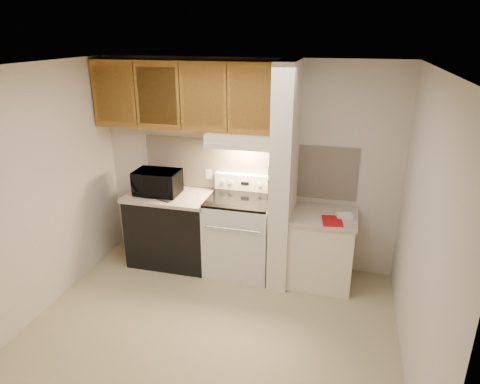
% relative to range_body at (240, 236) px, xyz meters
% --- Properties ---
extents(floor, '(3.60, 3.60, 0.00)m').
position_rel_range_body_xyz_m(floor, '(0.00, -1.16, -0.46)').
color(floor, tan).
rests_on(floor, ground).
extents(ceiling, '(3.60, 3.60, 0.00)m').
position_rel_range_body_xyz_m(ceiling, '(0.00, -1.16, 2.04)').
color(ceiling, white).
rests_on(ceiling, wall_back).
extents(wall_back, '(3.60, 2.50, 0.02)m').
position_rel_range_body_xyz_m(wall_back, '(0.00, 0.34, 0.79)').
color(wall_back, beige).
rests_on(wall_back, floor).
extents(wall_left, '(0.02, 3.00, 2.50)m').
position_rel_range_body_xyz_m(wall_left, '(-1.80, -1.16, 0.79)').
color(wall_left, beige).
rests_on(wall_left, floor).
extents(wall_right, '(0.02, 3.00, 2.50)m').
position_rel_range_body_xyz_m(wall_right, '(1.80, -1.16, 0.79)').
color(wall_right, beige).
rests_on(wall_right, floor).
extents(backsplash, '(2.60, 0.02, 0.63)m').
position_rel_range_body_xyz_m(backsplash, '(0.00, 0.33, 0.78)').
color(backsplash, beige).
rests_on(backsplash, wall_back).
extents(range_body, '(0.76, 0.65, 0.92)m').
position_rel_range_body_xyz_m(range_body, '(0.00, 0.00, 0.00)').
color(range_body, silver).
rests_on(range_body, floor).
extents(oven_window, '(0.50, 0.01, 0.30)m').
position_rel_range_body_xyz_m(oven_window, '(0.00, -0.32, 0.04)').
color(oven_window, black).
rests_on(oven_window, range_body).
extents(oven_handle, '(0.65, 0.02, 0.02)m').
position_rel_range_body_xyz_m(oven_handle, '(0.00, -0.35, 0.26)').
color(oven_handle, silver).
rests_on(oven_handle, range_body).
extents(cooktop, '(0.74, 0.64, 0.03)m').
position_rel_range_body_xyz_m(cooktop, '(0.00, 0.00, 0.48)').
color(cooktop, black).
rests_on(cooktop, range_body).
extents(range_backguard, '(0.76, 0.08, 0.20)m').
position_rel_range_body_xyz_m(range_backguard, '(0.00, 0.28, 0.59)').
color(range_backguard, silver).
rests_on(range_backguard, range_body).
extents(range_display, '(0.10, 0.01, 0.04)m').
position_rel_range_body_xyz_m(range_display, '(0.00, 0.24, 0.59)').
color(range_display, black).
rests_on(range_display, range_backguard).
extents(range_knob_left_outer, '(0.05, 0.02, 0.05)m').
position_rel_range_body_xyz_m(range_knob_left_outer, '(-0.28, 0.24, 0.59)').
color(range_knob_left_outer, silver).
rests_on(range_knob_left_outer, range_backguard).
extents(range_knob_left_inner, '(0.05, 0.02, 0.05)m').
position_rel_range_body_xyz_m(range_knob_left_inner, '(-0.18, 0.24, 0.59)').
color(range_knob_left_inner, silver).
rests_on(range_knob_left_inner, range_backguard).
extents(range_knob_right_inner, '(0.05, 0.02, 0.05)m').
position_rel_range_body_xyz_m(range_knob_right_inner, '(0.18, 0.24, 0.59)').
color(range_knob_right_inner, silver).
rests_on(range_knob_right_inner, range_backguard).
extents(range_knob_right_outer, '(0.05, 0.02, 0.05)m').
position_rel_range_body_xyz_m(range_knob_right_outer, '(0.28, 0.24, 0.59)').
color(range_knob_right_outer, silver).
rests_on(range_knob_right_outer, range_backguard).
extents(dishwasher_front, '(1.00, 0.63, 0.87)m').
position_rel_range_body_xyz_m(dishwasher_front, '(-0.88, 0.01, -0.03)').
color(dishwasher_front, black).
rests_on(dishwasher_front, floor).
extents(left_countertop, '(1.04, 0.67, 0.04)m').
position_rel_range_body_xyz_m(left_countertop, '(-0.88, 0.01, 0.43)').
color(left_countertop, '#C1AA99').
rests_on(left_countertop, dishwasher_front).
extents(spoon_rest, '(0.21, 0.13, 0.01)m').
position_rel_range_body_xyz_m(spoon_rest, '(-0.87, -0.19, 0.46)').
color(spoon_rest, black).
rests_on(spoon_rest, left_countertop).
extents(teal_jar, '(0.12, 0.12, 0.10)m').
position_rel_range_body_xyz_m(teal_jar, '(-0.89, -0.09, 0.50)').
color(teal_jar, '#26695D').
rests_on(teal_jar, left_countertop).
extents(outlet, '(0.08, 0.01, 0.12)m').
position_rel_range_body_xyz_m(outlet, '(-0.48, 0.32, 0.64)').
color(outlet, silver).
rests_on(outlet, backsplash).
extents(microwave, '(0.54, 0.38, 0.30)m').
position_rel_range_body_xyz_m(microwave, '(-1.03, -0.01, 0.60)').
color(microwave, black).
rests_on(microwave, left_countertop).
extents(partition_pillar, '(0.22, 0.70, 2.50)m').
position_rel_range_body_xyz_m(partition_pillar, '(0.51, -0.01, 0.79)').
color(partition_pillar, silver).
rests_on(partition_pillar, floor).
extents(pillar_trim, '(0.01, 0.70, 0.04)m').
position_rel_range_body_xyz_m(pillar_trim, '(0.39, -0.01, 0.84)').
color(pillar_trim, brown).
rests_on(pillar_trim, partition_pillar).
extents(knife_strip, '(0.02, 0.42, 0.04)m').
position_rel_range_body_xyz_m(knife_strip, '(0.39, -0.06, 0.86)').
color(knife_strip, black).
rests_on(knife_strip, partition_pillar).
extents(knife_blade_a, '(0.01, 0.03, 0.16)m').
position_rel_range_body_xyz_m(knife_blade_a, '(0.38, -0.22, 0.76)').
color(knife_blade_a, silver).
rests_on(knife_blade_a, knife_strip).
extents(knife_handle_a, '(0.02, 0.02, 0.10)m').
position_rel_range_body_xyz_m(knife_handle_a, '(0.38, -0.20, 0.91)').
color(knife_handle_a, black).
rests_on(knife_handle_a, knife_strip).
extents(knife_blade_b, '(0.01, 0.04, 0.18)m').
position_rel_range_body_xyz_m(knife_blade_b, '(0.38, -0.14, 0.75)').
color(knife_blade_b, silver).
rests_on(knife_blade_b, knife_strip).
extents(knife_handle_b, '(0.02, 0.02, 0.10)m').
position_rel_range_body_xyz_m(knife_handle_b, '(0.38, -0.14, 0.91)').
color(knife_handle_b, black).
rests_on(knife_handle_b, knife_strip).
extents(knife_blade_c, '(0.01, 0.04, 0.20)m').
position_rel_range_body_xyz_m(knife_blade_c, '(0.38, -0.05, 0.74)').
color(knife_blade_c, silver).
rests_on(knife_blade_c, knife_strip).
extents(knife_handle_c, '(0.02, 0.02, 0.10)m').
position_rel_range_body_xyz_m(knife_handle_c, '(0.38, -0.06, 0.91)').
color(knife_handle_c, black).
rests_on(knife_handle_c, knife_strip).
extents(knife_blade_d, '(0.01, 0.04, 0.16)m').
position_rel_range_body_xyz_m(knife_blade_d, '(0.38, 0.03, 0.76)').
color(knife_blade_d, silver).
rests_on(knife_blade_d, knife_strip).
extents(knife_handle_d, '(0.02, 0.02, 0.10)m').
position_rel_range_body_xyz_m(knife_handle_d, '(0.38, 0.03, 0.91)').
color(knife_handle_d, black).
rests_on(knife_handle_d, knife_strip).
extents(knife_blade_e, '(0.01, 0.04, 0.18)m').
position_rel_range_body_xyz_m(knife_blade_e, '(0.38, 0.11, 0.75)').
color(knife_blade_e, silver).
rests_on(knife_blade_e, knife_strip).
extents(knife_handle_e, '(0.02, 0.02, 0.10)m').
position_rel_range_body_xyz_m(knife_handle_e, '(0.38, 0.10, 0.91)').
color(knife_handle_e, black).
rests_on(knife_handle_e, knife_strip).
extents(oven_mitt, '(0.03, 0.11, 0.27)m').
position_rel_range_body_xyz_m(oven_mitt, '(0.38, 0.17, 0.76)').
color(oven_mitt, gray).
rests_on(oven_mitt, partition_pillar).
extents(right_cab_base, '(0.70, 0.60, 0.81)m').
position_rel_range_body_xyz_m(right_cab_base, '(0.97, -0.01, -0.06)').
color(right_cab_base, silver).
rests_on(right_cab_base, floor).
extents(right_countertop, '(0.74, 0.64, 0.04)m').
position_rel_range_body_xyz_m(right_countertop, '(0.97, -0.01, 0.37)').
color(right_countertop, '#C1AA99').
rests_on(right_countertop, right_cab_base).
extents(red_folder, '(0.25, 0.31, 0.01)m').
position_rel_range_body_xyz_m(red_folder, '(1.07, -0.16, 0.39)').
color(red_folder, '#9F0D10').
rests_on(red_folder, right_countertop).
extents(white_box, '(0.19, 0.16, 0.04)m').
position_rel_range_body_xyz_m(white_box, '(1.19, -0.02, 0.41)').
color(white_box, white).
rests_on(white_box, right_countertop).
extents(range_hood, '(0.78, 0.44, 0.15)m').
position_rel_range_body_xyz_m(range_hood, '(0.00, 0.12, 1.17)').
color(range_hood, silver).
rests_on(range_hood, upper_cabinets).
extents(hood_lip, '(0.78, 0.04, 0.06)m').
position_rel_range_body_xyz_m(hood_lip, '(0.00, -0.08, 1.12)').
color(hood_lip, silver).
rests_on(hood_lip, range_hood).
extents(upper_cabinets, '(2.18, 0.33, 0.77)m').
position_rel_range_body_xyz_m(upper_cabinets, '(-0.69, 0.17, 1.62)').
color(upper_cabinets, brown).
rests_on(upper_cabinets, wall_back).
extents(cab_door_a, '(0.46, 0.01, 0.63)m').
position_rel_range_body_xyz_m(cab_door_a, '(-1.51, 0.01, 1.62)').
color(cab_door_a, brown).
rests_on(cab_door_a, upper_cabinets).
extents(cab_gap_a, '(0.01, 0.01, 0.73)m').
position_rel_range_body_xyz_m(cab_gap_a, '(-1.23, 0.01, 1.62)').
color(cab_gap_a, black).
rests_on(cab_gap_a, upper_cabinets).
extents(cab_door_b, '(0.46, 0.01, 0.63)m').
position_rel_range_body_xyz_m(cab_door_b, '(-0.96, 0.01, 1.62)').
color(cab_door_b, brown).
rests_on(cab_door_b, upper_cabinets).
extents(cab_gap_b, '(0.01, 0.01, 0.73)m').
position_rel_range_body_xyz_m(cab_gap_b, '(-0.69, 0.01, 1.62)').
color(cab_gap_b, black).
rests_on(cab_gap_b, upper_cabinets).
extents(cab_door_c, '(0.46, 0.01, 0.63)m').
position_rel_range_body_xyz_m(cab_door_c, '(-0.42, 0.01, 1.62)').
color(cab_door_c, brown).
rests_on(cab_door_c, upper_cabinets).
extents(cab_gap_c, '(0.01, 0.01, 0.73)m').
position_rel_range_body_xyz_m(cab_gap_c, '(-0.14, 0.01, 1.62)').
color(cab_gap_c, black).
rests_on(cab_gap_c, upper_cabinets).
extents(cab_door_d, '(0.46, 0.01, 0.63)m').
position_rel_range_body_xyz_m(cab_door_d, '(0.13, 0.01, 1.62)').
color(cab_door_d, brown).
rests_on(cab_door_d, upper_cabinets).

